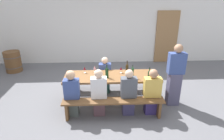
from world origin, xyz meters
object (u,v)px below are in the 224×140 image
Objects in this scene: bench_near at (113,103)px; wine_glass_4 at (121,69)px; wine_bottle_0 at (149,75)px; seated_guest_near_2 at (129,93)px; wine_glass_3 at (72,75)px; seated_guest_near_3 at (152,93)px; wine_barrel at (13,61)px; seated_guest_near_0 at (72,94)px; wine_bottle_2 at (127,68)px; wooden_door at (166,37)px; wine_glass_2 at (95,68)px; seated_guest_near_1 at (99,94)px; standing_host at (175,76)px; wine_bottle_3 at (132,73)px; wine_bottle_1 at (107,73)px; bench_far at (111,78)px; wine_glass_1 at (99,71)px; wine_glass_0 at (85,69)px; seated_guest_far_0 at (105,76)px.

bench_near is 1.04m from wine_glass_4.
seated_guest_near_2 is at bearing -153.38° from wine_bottle_0.
wine_glass_3 is 0.15× the size of seated_guest_near_3.
bench_near is 4.66m from wine_barrel.
wine_bottle_2 is at bearing -61.15° from seated_guest_near_0.
wine_barrel is at bearing -171.86° from wooden_door.
wine_glass_2 is 0.15× the size of seated_guest_near_1.
wooden_door is at bearing -35.91° from seated_guest_near_1.
wine_glass_4 is at bearing 74.46° from bench_near.
wooden_door reaches higher than seated_guest_near_1.
wine_glass_4 is 1.36m from standing_host.
wine_bottle_3 is 0.29× the size of seated_guest_near_3.
wine_bottle_1 is 2.14× the size of wine_glass_4.
wine_barrel is (-3.89, 2.89, -0.15)m from seated_guest_near_2.
wine_glass_1 is at bearing -117.69° from bench_far.
wine_bottle_1 reaches higher than wine_glass_2.
bench_far is at bearing 34.46° from wine_glass_0.
wine_bottle_2 is at bearing -17.22° from standing_host.
wine_glass_0 is at bearing -169.49° from wine_glass_2.
seated_guest_near_2 is (0.36, 0.15, 0.17)m from bench_near.
wine_bottle_2 is 0.95m from seated_guest_near_3.
seated_guest_far_0 is at bearing -7.76° from seated_guest_near_1.
standing_host is at bearing -103.89° from wooden_door.
wine_bottle_0 reaches higher than seated_guest_far_0.
seated_guest_near_1 reaches higher than seated_guest_near_3.
wine_bottle_2 is 0.30× the size of seated_guest_far_0.
standing_host is (0.65, 0.38, 0.24)m from seated_guest_near_3.
seated_guest_near_2 is (0.49, -0.44, -0.35)m from wine_bottle_1.
seated_guest_near_1 is at bearing -63.65° from wine_glass_0.
seated_guest_near_0 reaches higher than bench_near.
bench_near is 1.45× the size of standing_host.
bench_far is 2.05× the size of seated_guest_near_0.
wine_glass_1 is (-0.82, 0.22, -0.02)m from wine_bottle_3.
bench_far is 2.06× the size of seated_guest_near_3.
seated_guest_near_1 reaches higher than wine_bottle_2.
wine_bottle_1 is at bearing -1.97° from standing_host.
wine_bottle_3 reaches higher than wine_glass_1.
standing_host is (1.88, 0.38, 0.23)m from seated_guest_near_1.
standing_host is (1.88, -0.25, -0.09)m from wine_glass_1.
wooden_door is 0.92× the size of bench_near.
wine_bottle_0 is 0.29× the size of seated_guest_near_3.
seated_guest_near_0 is at bearing -48.02° from wine_barrel.
wine_bottle_3 is at bearing 48.71° from bench_near.
wine_glass_4 is 0.14× the size of seated_guest_near_1.
wine_bottle_3 is 0.68m from seated_guest_near_3.
wine_bottle_2 is 0.20× the size of standing_host.
seated_guest_near_0 is (-0.23, -0.77, -0.33)m from wine_glass_0.
seated_guest_near_1 reaches higher than wine_glass_0.
wine_glass_1 is (-0.33, 0.78, 0.49)m from bench_near.
bench_near is 1.40m from bench_far.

